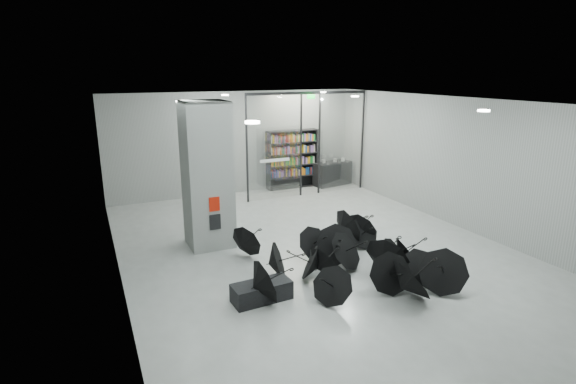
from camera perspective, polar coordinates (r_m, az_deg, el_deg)
name	(u,v)px	position (r m, az deg, el deg)	size (l,w,h in m)	color
room	(324,150)	(11.18, 4.65, 5.47)	(14.00, 14.02, 4.01)	gray
column	(207,175)	(12.27, -10.37, 2.12)	(1.20, 1.20, 4.00)	slate
fire_cabinet	(214,204)	(11.85, -9.46, -1.55)	(0.28, 0.04, 0.38)	#A50A07
info_panel	(215,222)	(12.01, -9.35, -3.84)	(0.30, 0.03, 0.42)	black
exit_sign	(311,97)	(16.85, 2.98, 12.15)	(0.30, 0.06, 0.15)	#0CE533
glass_partition	(308,140)	(17.19, 2.57, 6.72)	(5.06, 0.08, 4.00)	silver
bench	(262,291)	(9.70, -3.41, -12.66)	(1.27, 0.54, 0.41)	black
bookshelf	(292,159)	(18.43, 0.55, 4.25)	(2.19, 0.44, 2.41)	black
shop_counter	(332,173)	(19.09, 5.74, 2.39)	(1.66, 0.66, 1.00)	black
umbrella_cluster	(351,261)	(10.95, 8.11, -8.74)	(5.19, 4.85, 1.31)	black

